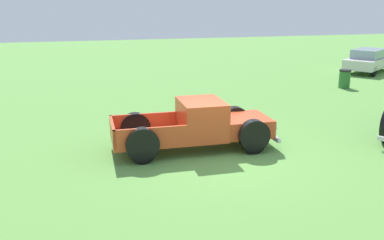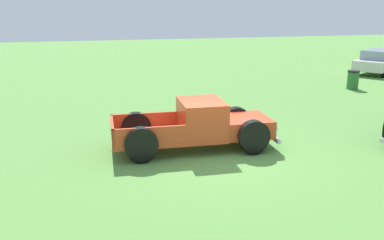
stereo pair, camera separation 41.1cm
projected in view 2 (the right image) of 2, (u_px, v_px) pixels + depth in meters
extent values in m
plane|color=#5B9342|center=(219.00, 155.00, 11.88)|extent=(80.00, 80.00, 0.00)
cube|color=#D14723|center=(244.00, 126.00, 12.58)|extent=(1.51, 1.49, 0.53)
cube|color=silver|center=(267.00, 124.00, 12.73)|extent=(1.31, 0.11, 0.44)
sphere|color=silver|center=(260.00, 118.00, 13.26)|extent=(0.19, 0.19, 0.19)
sphere|color=silver|center=(274.00, 129.00, 12.17)|extent=(0.19, 0.19, 0.19)
cube|color=#D14723|center=(202.00, 119.00, 12.23)|extent=(1.65, 1.30, 1.10)
cube|color=#8C9EA8|center=(221.00, 110.00, 12.28)|extent=(1.38, 0.09, 0.49)
cube|color=#D14723|center=(147.00, 139.00, 12.03)|extent=(1.67, 2.07, 0.10)
cube|color=#D14723|center=(144.00, 121.00, 12.66)|extent=(0.15, 2.01, 0.53)
cube|color=#D14723|center=(150.00, 137.00, 11.23)|extent=(0.15, 2.01, 0.53)
cube|color=#D14723|center=(112.00, 131.00, 11.75)|extent=(1.60, 0.13, 0.53)
cylinder|color=black|center=(236.00, 126.00, 13.40)|extent=(0.24, 0.74, 0.73)
cylinder|color=#B7B7BC|center=(236.00, 126.00, 13.41)|extent=(0.24, 0.30, 0.29)
cylinder|color=black|center=(236.00, 121.00, 13.35)|extent=(0.30, 0.93, 0.92)
cylinder|color=black|center=(253.00, 142.00, 11.89)|extent=(0.24, 0.74, 0.73)
cylinder|color=#B7B7BC|center=(254.00, 142.00, 11.88)|extent=(0.24, 0.30, 0.29)
cylinder|color=black|center=(254.00, 136.00, 11.84)|extent=(0.30, 0.93, 0.92)
cylinder|color=black|center=(136.00, 133.00, 12.75)|extent=(0.24, 0.74, 0.73)
cylinder|color=#B7B7BC|center=(136.00, 133.00, 12.76)|extent=(0.24, 0.30, 0.29)
cylinder|color=black|center=(136.00, 127.00, 12.70)|extent=(0.30, 0.93, 0.92)
cylinder|color=black|center=(141.00, 150.00, 11.24)|extent=(0.24, 0.74, 0.73)
cylinder|color=#B7B7BC|center=(141.00, 150.00, 11.23)|extent=(0.24, 0.30, 0.29)
cylinder|color=black|center=(141.00, 144.00, 11.19)|extent=(0.30, 0.93, 0.92)
cube|color=silver|center=(268.00, 133.00, 12.81)|extent=(1.75, 0.16, 0.12)
cube|color=silver|center=(379.00, 63.00, 25.79)|extent=(3.93, 4.62, 0.60)
cube|color=#7F939E|center=(379.00, 54.00, 25.53)|extent=(2.61, 2.87, 0.55)
cylinder|color=black|center=(374.00, 64.00, 27.45)|extent=(0.52, 0.64, 0.64)
cylinder|color=black|center=(357.00, 69.00, 25.31)|extent=(0.52, 0.64, 0.64)
cylinder|color=black|center=(384.00, 72.00, 24.30)|extent=(0.52, 0.64, 0.64)
cylinder|color=#2D6B2D|center=(353.00, 81.00, 21.01)|extent=(0.56, 0.56, 0.85)
cylinder|color=black|center=(354.00, 71.00, 20.89)|extent=(0.59, 0.59, 0.10)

